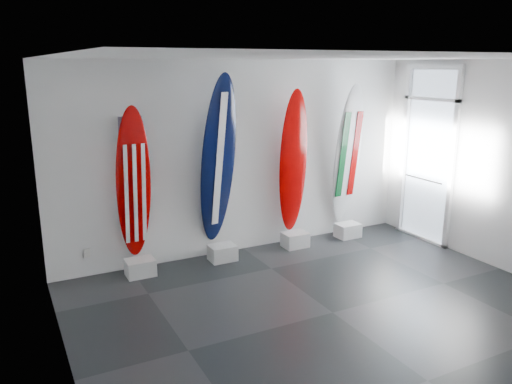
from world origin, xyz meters
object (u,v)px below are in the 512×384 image
surfboard_swiss (293,162)px  surfboard_italy (348,155)px  surfboard_usa (134,184)px  surfboard_navy (218,161)px

surfboard_swiss → surfboard_italy: (1.07, 0.00, 0.03)m
surfboard_usa → surfboard_navy: surfboard_navy is taller
surfboard_swiss → surfboard_italy: 1.07m
surfboard_usa → surfboard_navy: bearing=-3.1°
surfboard_italy → surfboard_usa: bearing=176.1°
surfboard_navy → surfboard_swiss: bearing=-10.7°
surfboard_usa → surfboard_navy: 1.29m
surfboard_usa → surfboard_swiss: (2.58, 0.00, 0.08)m
surfboard_navy → surfboard_italy: bearing=-10.7°
surfboard_usa → surfboard_swiss: 2.58m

